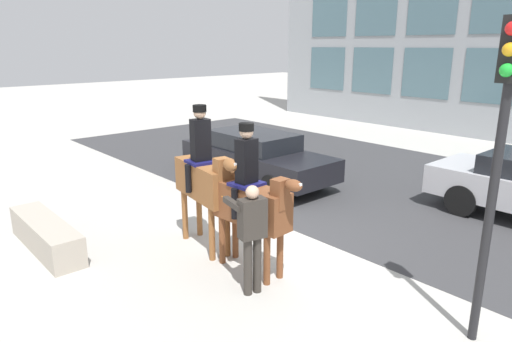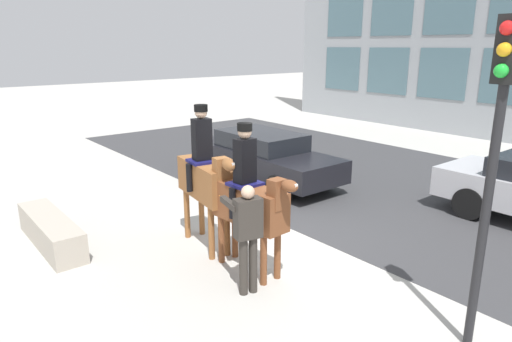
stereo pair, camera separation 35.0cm
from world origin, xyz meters
name	(u,v)px [view 1 (the left image)]	position (x,y,z in m)	size (l,w,h in m)	color
ground_plane	(276,237)	(0.00, 0.00, 0.00)	(80.00, 80.00, 0.00)	#B2AFA8
road_surface	(405,188)	(0.00, 4.75, 0.00)	(24.76, 8.50, 0.01)	#38383A
mounted_horse_lead	(205,177)	(-0.53, -1.29, 1.36)	(1.99, 0.66, 2.65)	brown
mounted_horse_companion	(251,200)	(0.71, -1.26, 1.24)	(1.87, 0.65, 2.49)	brown
pedestrian_bystander	(251,231)	(1.26, -1.73, 1.02)	(0.89, 0.44, 1.72)	#332D28
street_car_near_lane	(255,155)	(-3.21, 2.31, 0.72)	(4.76, 1.80, 1.36)	black
traffic_light	(501,135)	(4.00, -0.35, 2.67)	(0.24, 0.29, 3.97)	black
planter_ledge	(46,235)	(-2.42, -3.55, 0.28)	(2.45, 0.56, 0.56)	#ADA393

